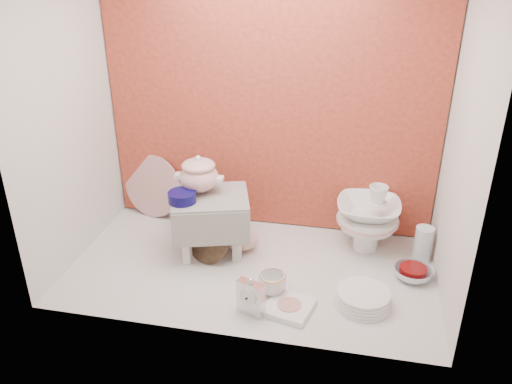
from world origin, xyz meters
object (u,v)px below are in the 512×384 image
Objects in this scene: mantel_clock at (251,296)px; porcelain_tower at (368,217)px; plush_pig at (240,238)px; step_stool at (211,224)px; soup_tureen at (199,174)px; crystal_bowl at (413,273)px; floral_platter at (152,186)px; gold_rim_teacup at (272,283)px; blue_white_vase at (193,208)px; dinner_plate_stack at (363,298)px.

mantel_clock is 0.49× the size of porcelain_tower.
mantel_clock is 0.53m from plush_pig.
step_stool is 0.27m from soup_tureen.
floral_platter is at bearing 165.93° from crystal_bowl.
mantel_clock is 0.17m from gold_rim_teacup.
blue_white_vase is at bearing 135.00° from gold_rim_teacup.
gold_rim_teacup is 0.41m from dinner_plate_stack.
soup_tureen is 0.64× the size of floral_platter.
gold_rim_teacup is at bearing -55.65° from plush_pig.
step_stool is at bearing 177.31° from crystal_bowl.
soup_tureen is 1.30× the size of crystal_bowl.
soup_tureen is 0.95× the size of plush_pig.
plush_pig is (0.32, -0.21, -0.03)m from blue_white_vase.
step_stool is at bearing -166.60° from plush_pig.
mantel_clock is 0.72× the size of plush_pig.
step_stool is 2.09× the size of mantel_clock.
gold_rim_teacup reaches higher than dinner_plate_stack.
dinner_plate_stack is at bearing -131.95° from crystal_bowl.
plush_pig is at bearing -1.49° from soup_tureen.
gold_rim_teacup is (0.38, -0.31, -0.10)m from step_stool.
soup_tureen is 0.90m from porcelain_tower.
plush_pig is (0.14, 0.03, -0.09)m from step_stool.
porcelain_tower is (-0.23, 0.24, 0.16)m from crystal_bowl.
porcelain_tower is (1.24, -0.13, 0.00)m from floral_platter.
dinner_plate_stack is (0.86, -0.35, -0.38)m from soup_tureen.
step_stool is 1.03m from crystal_bowl.
floral_platter is 2.89× the size of gold_rim_teacup.
floral_platter is at bearing 164.44° from blue_white_vase.
floral_platter is 1.40m from dinner_plate_stack.
crystal_bowl is 0.37m from porcelain_tower.
soup_tureen is 0.94× the size of dinner_plate_stack.
porcelain_tower is at bearing 10.07° from soup_tureen.
dinner_plate_stack is at bearing -26.80° from floral_platter.
blue_white_vase is 0.79m from gold_rim_teacup.
porcelain_tower is at bearing -3.11° from step_stool.
porcelain_tower is at bearing -5.97° from floral_platter.
plush_pig is at bearing -3.39° from step_stool.
dinner_plate_stack is (0.65, -0.34, -0.04)m from plush_pig.
porcelain_tower is at bearing 13.74° from plush_pig.
crystal_bowl is (0.88, -0.08, -0.05)m from plush_pig.
soup_tureen is 0.39m from blue_white_vase.
porcelain_tower is at bearing 50.70° from gold_rim_teacup.
step_stool is 0.55m from floral_platter.
soup_tureen is at bearing -36.26° from floral_platter.
dinner_plate_stack is at bearing -29.60° from blue_white_vase.
porcelain_tower reaches higher than dinner_plate_stack.
porcelain_tower reaches higher than step_stool.
blue_white_vase reaches higher than crystal_bowl.
gold_rim_teacup reaches higher than crystal_bowl.
step_stool is at bearing -53.81° from blue_white_vase.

